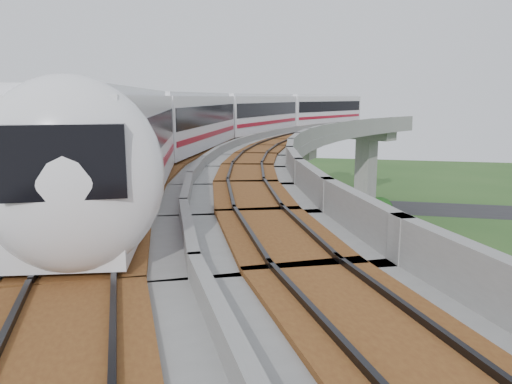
% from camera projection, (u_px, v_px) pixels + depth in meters
% --- Properties ---
extents(ground, '(160.00, 160.00, 0.00)m').
position_uv_depth(ground, '(239.00, 286.00, 37.00)').
color(ground, '#284C1E').
rests_on(ground, ground).
extents(dirt_lot, '(18.00, 26.00, 0.04)m').
position_uv_depth(dirt_lot, '(441.00, 314.00, 32.19)').
color(dirt_lot, '#80725D').
rests_on(dirt_lot, ground).
extents(asphalt_road, '(60.00, 8.00, 0.03)m').
position_uv_depth(asphalt_road, '(294.00, 203.00, 65.80)').
color(asphalt_road, '#232326').
rests_on(asphalt_road, ground).
extents(viaduct, '(19.58, 73.98, 11.40)m').
position_uv_depth(viaduct, '(292.00, 166.00, 34.50)').
color(viaduct, '#99968E').
rests_on(viaduct, ground).
extents(metro_train, '(11.99, 61.26, 3.64)m').
position_uv_depth(metro_train, '(252.00, 117.00, 37.38)').
color(metro_train, white).
rests_on(metro_train, ground).
extents(fence, '(3.87, 38.73, 1.50)m').
position_uv_depth(fence, '(374.00, 287.00, 34.85)').
color(fence, '#2D382D').
rests_on(fence, ground).
extents(tree_0, '(2.77, 2.77, 3.00)m').
position_uv_depth(tree_0, '(380.00, 208.00, 54.62)').
color(tree_0, '#382314').
rests_on(tree_0, ground).
extents(tree_1, '(2.58, 2.58, 3.64)m').
position_uv_depth(tree_1, '(352.00, 215.00, 48.42)').
color(tree_1, '#382314').
rests_on(tree_1, ground).
extents(tree_2, '(2.23, 2.23, 3.11)m').
position_uv_depth(tree_2, '(346.00, 238.00, 41.68)').
color(tree_2, '#382314').
rests_on(tree_2, ground).
extents(tree_3, '(2.35, 2.35, 2.63)m').
position_uv_depth(tree_3, '(325.00, 279.00, 33.87)').
color(tree_3, '#382314').
rests_on(tree_3, ground).
extents(tree_4, '(2.58, 2.58, 3.02)m').
position_uv_depth(tree_4, '(323.00, 328.00, 26.00)').
color(tree_4, '#382314').
rests_on(tree_4, ground).
extents(car_white, '(3.11, 3.48, 1.14)m').
position_uv_depth(car_white, '(399.00, 328.00, 28.94)').
color(car_white, silver).
rests_on(car_white, dirt_lot).
extents(car_dark, '(3.97, 2.58, 1.07)m').
position_uv_depth(car_dark, '(454.00, 256.00, 42.13)').
color(car_dark, black).
rests_on(car_dark, dirt_lot).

